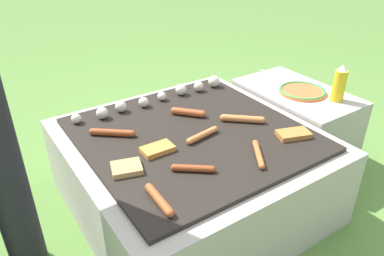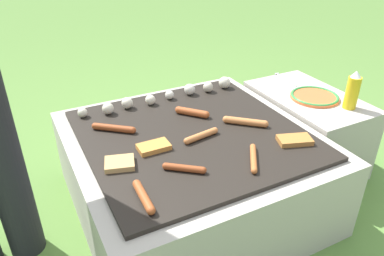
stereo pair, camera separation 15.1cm
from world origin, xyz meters
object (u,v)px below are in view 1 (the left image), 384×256
object	(u,v)px
sausage_front_center	(193,168)
plate_colorful	(302,91)
condiment_bottle	(340,84)
fork_utensil	(270,75)

from	to	relation	value
sausage_front_center	plate_colorful	distance (m)	0.86
condiment_bottle	fork_utensil	bearing A→B (deg)	95.14
sausage_front_center	plate_colorful	size ratio (longest dim) A/B	0.55
condiment_bottle	sausage_front_center	bearing A→B (deg)	-173.87
sausage_front_center	condiment_bottle	size ratio (longest dim) A/B	0.71
sausage_front_center	condiment_bottle	distance (m)	0.90
fork_utensil	plate_colorful	bearing A→B (deg)	-96.58
plate_colorful	condiment_bottle	bearing A→B (deg)	-66.42
sausage_front_center	fork_utensil	distance (m)	0.99
sausage_front_center	plate_colorful	xyz separation A→B (m)	(0.83, 0.25, -0.00)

